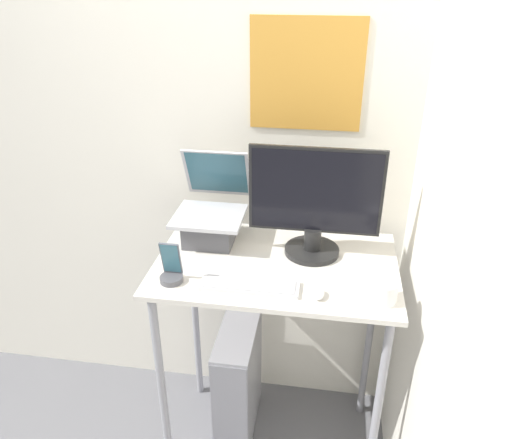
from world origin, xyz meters
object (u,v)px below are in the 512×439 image
at_px(laptop, 211,219).
at_px(computer_tower, 238,380).
at_px(keyboard, 250,285).
at_px(mouse, 318,293).
at_px(monitor, 314,207).
at_px(cell_phone, 171,271).

relative_size(laptop, computer_tower, 0.62).
height_order(keyboard, mouse, mouse).
distance_m(monitor, keyboard, 0.40).
bearing_deg(mouse, monitor, 97.48).
xyz_separation_m(keyboard, cell_phone, (-0.29, -0.00, 0.03)).
relative_size(laptop, cell_phone, 2.24).
xyz_separation_m(laptop, cell_phone, (-0.07, -0.32, -0.05)).
xyz_separation_m(monitor, mouse, (0.04, -0.30, -0.19)).
distance_m(mouse, computer_tower, 0.87).
bearing_deg(keyboard, monitor, 53.50).
bearing_deg(mouse, computer_tower, 141.08).
xyz_separation_m(mouse, computer_tower, (-0.35, 0.28, -0.74)).
bearing_deg(computer_tower, cell_phone, -124.72).
bearing_deg(laptop, mouse, -36.59).
bearing_deg(keyboard, cell_phone, -179.71).
relative_size(monitor, keyboard, 1.43).
xyz_separation_m(laptop, keyboard, (0.22, -0.32, -0.09)).
bearing_deg(laptop, computer_tower, -28.36).
relative_size(mouse, cell_phone, 0.43).
bearing_deg(computer_tower, laptop, 151.64).
bearing_deg(computer_tower, mouse, -38.92).
height_order(laptop, mouse, laptop).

